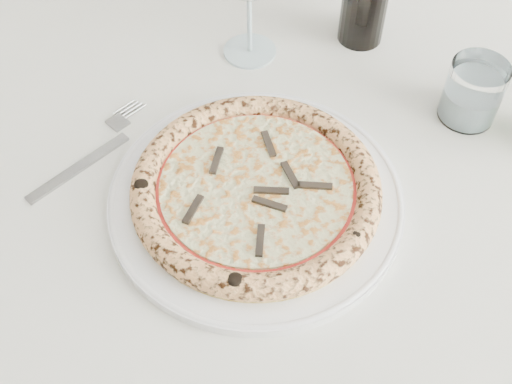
# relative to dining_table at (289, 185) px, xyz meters

# --- Properties ---
(floor) EXTENTS (5.00, 6.00, 0.02)m
(floor) POSITION_rel_dining_table_xyz_m (-0.06, 0.26, -0.69)
(floor) COLOR slate
(floor) RESTS_ON ground
(dining_table) EXTENTS (1.65, 1.04, 0.76)m
(dining_table) POSITION_rel_dining_table_xyz_m (0.00, 0.00, 0.00)
(dining_table) COLOR #886140
(dining_table) RESTS_ON floor
(plate) EXTENTS (0.34, 0.34, 0.02)m
(plate) POSITION_rel_dining_table_xyz_m (-0.00, -0.10, 0.09)
(plate) COLOR white
(plate) RESTS_ON dining_table
(pizza) EXTENTS (0.29, 0.29, 0.03)m
(pizza) POSITION_rel_dining_table_xyz_m (-0.00, -0.10, 0.11)
(pizza) COLOR #EBC26A
(pizza) RESTS_ON plate
(fork) EXTENTS (0.06, 0.21, 0.00)m
(fork) POSITION_rel_dining_table_xyz_m (-0.22, -0.12, 0.08)
(fork) COLOR gray
(fork) RESTS_ON dining_table
(tumbler) EXTENTS (0.07, 0.07, 0.08)m
(tumbler) POSITION_rel_dining_table_xyz_m (0.18, 0.15, 0.11)
(tumbler) COLOR white
(tumbler) RESTS_ON dining_table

